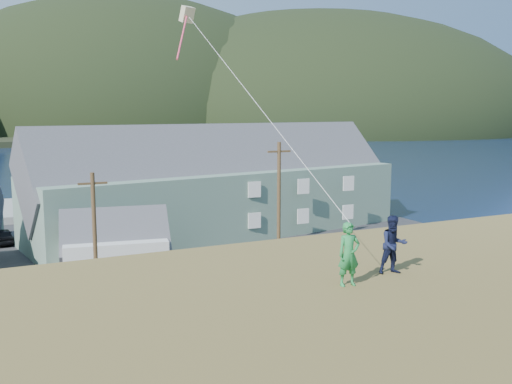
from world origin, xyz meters
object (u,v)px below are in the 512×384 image
(lodge, at_px, (222,184))
(shed_white, at_px, (115,246))
(kite_flyer_green, at_px, (349,254))
(kite_flyer_navy, at_px, (394,245))

(lodge, bearing_deg, shed_white, -149.58)
(kite_flyer_green, height_order, kite_flyer_navy, kite_flyer_green)
(lodge, height_order, kite_flyer_navy, lodge)
(shed_white, height_order, kite_flyer_green, kite_flyer_green)
(lodge, relative_size, shed_white, 4.59)
(kite_flyer_green, relative_size, kite_flyer_navy, 1.02)
(shed_white, relative_size, kite_flyer_green, 4.79)
(lodge, bearing_deg, kite_flyer_green, -116.50)
(kite_flyer_green, bearing_deg, kite_flyer_navy, 18.61)
(lodge, bearing_deg, kite_flyer_navy, -114.16)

